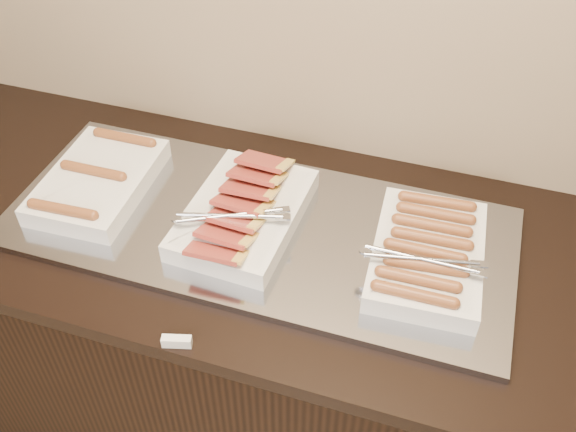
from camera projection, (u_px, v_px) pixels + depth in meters
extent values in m
cube|color=black|center=(257.00, 344.00, 1.86)|extent=(2.00, 0.70, 0.86)
cube|color=black|center=(250.00, 235.00, 1.55)|extent=(2.06, 0.76, 0.04)
cube|color=#979AA4|center=(257.00, 227.00, 1.53)|extent=(1.20, 0.50, 0.02)
cube|color=silver|center=(99.00, 181.00, 1.60)|extent=(0.25, 0.36, 0.05)
cylinder|color=brown|center=(63.00, 209.00, 1.48)|extent=(0.16, 0.03, 0.03)
cylinder|color=brown|center=(93.00, 171.00, 1.58)|extent=(0.16, 0.03, 0.03)
cylinder|color=brown|center=(125.00, 138.00, 1.68)|extent=(0.16, 0.03, 0.03)
cube|color=silver|center=(244.00, 214.00, 1.51)|extent=(0.26, 0.38, 0.05)
cube|color=#A94936|center=(217.00, 250.00, 1.39)|extent=(0.13, 0.09, 0.04)
cube|color=#A94936|center=(227.00, 234.00, 1.42)|extent=(0.13, 0.10, 0.04)
cube|color=#A94936|center=(236.00, 218.00, 1.46)|extent=(0.13, 0.10, 0.04)
cube|color=#A94936|center=(242.00, 203.00, 1.49)|extent=(0.13, 0.10, 0.04)
cube|color=#A94936|center=(249.00, 189.00, 1.52)|extent=(0.13, 0.09, 0.04)
cube|color=#A94936|center=(256.00, 175.00, 1.55)|extent=(0.13, 0.09, 0.04)
cube|color=#A94936|center=(264.00, 162.00, 1.59)|extent=(0.13, 0.10, 0.04)
cube|color=silver|center=(427.00, 255.00, 1.42)|extent=(0.26, 0.37, 0.05)
cylinder|color=brown|center=(415.00, 294.00, 1.29)|extent=(0.16, 0.03, 0.03)
cylinder|color=brown|center=(418.00, 279.00, 1.32)|extent=(0.16, 0.03, 0.03)
cylinder|color=brown|center=(426.00, 266.00, 1.35)|extent=(0.16, 0.04, 0.03)
cylinder|color=brown|center=(425.00, 251.00, 1.38)|extent=(0.16, 0.03, 0.03)
cylinder|color=brown|center=(432.00, 239.00, 1.41)|extent=(0.16, 0.03, 0.03)
cylinder|color=brown|center=(432.00, 225.00, 1.44)|extent=(0.16, 0.03, 0.03)
cylinder|color=brown|center=(436.00, 213.00, 1.47)|extent=(0.16, 0.03, 0.03)
cylinder|color=brown|center=(437.00, 201.00, 1.50)|extent=(0.16, 0.04, 0.03)
cube|color=silver|center=(177.00, 341.00, 1.29)|extent=(0.06, 0.03, 0.02)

